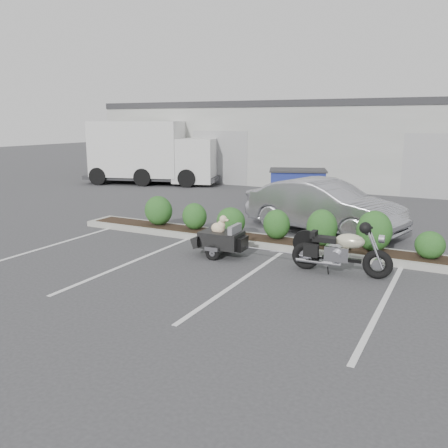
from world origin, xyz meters
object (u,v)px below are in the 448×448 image
at_px(motorcycle, 340,251).
at_px(delivery_truck, 152,154).
at_px(dumpster, 297,187).
at_px(pet_trailer, 221,239).
at_px(sedan, 324,206).

bearing_deg(motorcycle, delivery_truck, 138.19).
bearing_deg(dumpster, pet_trailer, -105.30).
bearing_deg(delivery_truck, motorcycle, -56.70).
xyz_separation_m(motorcycle, sedan, (-1.37, 3.53, 0.26)).
xyz_separation_m(pet_trailer, sedan, (1.41, 3.51, 0.32)).
bearing_deg(sedan, pet_trailer, 173.15).
relative_size(motorcycle, delivery_truck, 0.30).
xyz_separation_m(motorcycle, dumpster, (-3.43, 7.27, 0.21)).
relative_size(pet_trailer, delivery_truck, 0.24).
relative_size(pet_trailer, sedan, 0.37).
bearing_deg(sedan, dumpster, 43.89).
bearing_deg(pet_trailer, delivery_truck, 130.64).
distance_m(motorcycle, dumpster, 8.04).
distance_m(pet_trailer, delivery_truck, 13.50).
xyz_separation_m(sedan, delivery_truck, (-10.51, 6.41, 0.73)).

